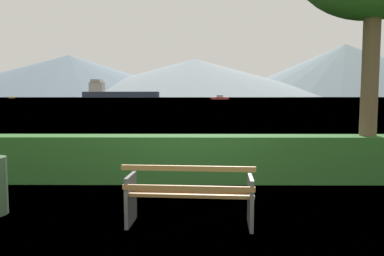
{
  "coord_description": "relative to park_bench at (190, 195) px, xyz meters",
  "views": [
    {
      "loc": [
        0.06,
        -4.93,
        1.75
      ],
      "look_at": [
        0.0,
        3.87,
        0.98
      ],
      "focal_mm": 34.96,
      "sensor_mm": 36.0,
      "label": 1
    }
  ],
  "objects": [
    {
      "name": "ground_plane",
      "position": [
        0.0,
        0.06,
        -0.43
      ],
      "size": [
        1400.0,
        1400.0,
        0.0
      ],
      "primitive_type": "plane",
      "color": "#4C6B33"
    },
    {
      "name": "water_surface",
      "position": [
        0.0,
        308.65,
        -0.42
      ],
      "size": [
        620.0,
        620.0,
        0.0
      ],
      "primitive_type": "plane",
      "color": "#7A99A8",
      "rests_on": "ground_plane"
    },
    {
      "name": "park_bench",
      "position": [
        0.0,
        0.0,
        0.0
      ],
      "size": [
        1.73,
        0.69,
        0.87
      ],
      "color": "olive",
      "rests_on": "ground_plane"
    },
    {
      "name": "hedge_row",
      "position": [
        0.0,
        2.63,
        0.04
      ],
      "size": [
        9.21,
        0.67,
        0.94
      ],
      "primitive_type": "cube",
      "color": "#285B23",
      "rests_on": "ground_plane"
    },
    {
      "name": "cargo_ship_large",
      "position": [
        -67.81,
        312.87,
        3.87
      ],
      "size": [
        65.6,
        15.68,
        15.35
      ],
      "color": "#2D384C",
      "rests_on": "water_surface"
    },
    {
      "name": "fishing_boat_near",
      "position": [
        11.28,
        162.1,
        0.24
      ],
      "size": [
        8.14,
        3.22,
        1.89
      ],
      "color": "#B2332D",
      "rests_on": "water_surface"
    },
    {
      "name": "sailboat_mid",
      "position": [
        -122.04,
        244.18,
        0.03
      ],
      "size": [
        6.03,
        6.66,
        1.22
      ],
      "color": "gold",
      "rests_on": "water_surface"
    },
    {
      "name": "distant_hills",
      "position": [
        31.43,
        571.81,
        33.75
      ],
      "size": [
        818.37,
        425.97,
        81.92
      ],
      "color": "slate",
      "rests_on": "ground_plane"
    }
  ]
}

